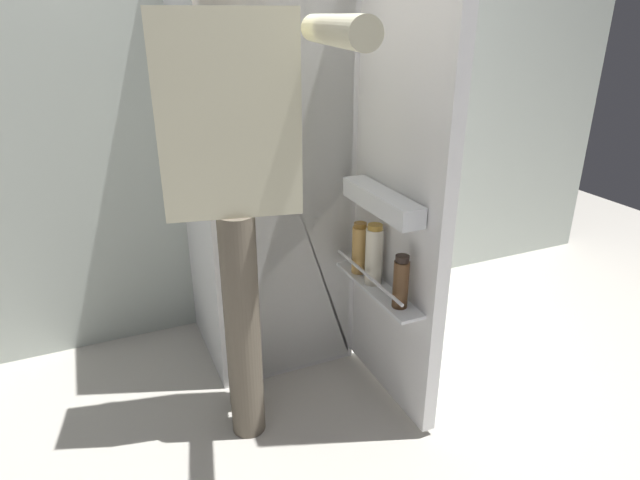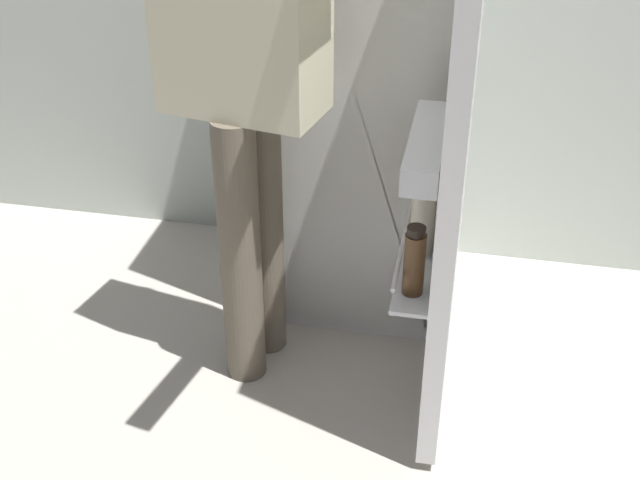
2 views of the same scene
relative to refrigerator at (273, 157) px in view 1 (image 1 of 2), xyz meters
name	(u,v)px [view 1 (image 1 of 2)]	position (x,y,z in m)	size (l,w,h in m)	color
ground_plane	(314,407)	(-0.03, -0.48, -0.88)	(6.47, 6.47, 0.00)	#B7B2A8
kitchen_wall	(235,53)	(-0.03, 0.38, 0.38)	(4.40, 0.10, 2.53)	beige
refrigerator	(273,157)	(0.00, 0.00, 0.00)	(0.63, 1.12, 1.77)	white
person	(234,155)	(-0.27, -0.41, 0.13)	(0.55, 0.78, 1.69)	#665B4C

